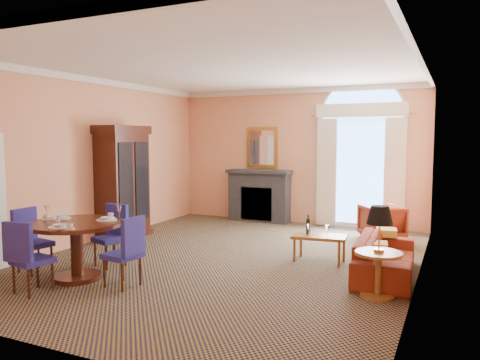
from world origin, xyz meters
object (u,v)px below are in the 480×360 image
at_px(dining_table, 77,238).
at_px(coffee_table, 319,237).
at_px(armoire, 122,184).
at_px(sofa, 385,257).
at_px(side_table, 379,241).
at_px(armchair, 382,222).

xyz_separation_m(dining_table, coffee_table, (2.90, 2.42, -0.20)).
bearing_deg(armoire, dining_table, -64.04).
bearing_deg(sofa, coffee_table, 68.44).
xyz_separation_m(dining_table, side_table, (4.06, 1.05, 0.12)).
bearing_deg(dining_table, side_table, 14.52).
distance_m(dining_table, armchair, 5.88).
bearing_deg(coffee_table, armoire, 169.85).
distance_m(armoire, side_table, 5.55).
distance_m(armoire, sofa, 5.36).
bearing_deg(armchair, coffee_table, 37.17).
bearing_deg(armchair, sofa, 63.55).
distance_m(dining_table, sofa, 4.52).
bearing_deg(dining_table, armchair, 52.31).
xyz_separation_m(sofa, armchair, (-0.42, 2.60, 0.06)).
xyz_separation_m(armoire, armchair, (4.85, 2.06, -0.75)).
bearing_deg(armchair, armoire, -12.60).
xyz_separation_m(armchair, coffee_table, (-0.69, -2.23, 0.07)).
bearing_deg(coffee_table, side_table, -57.41).
bearing_deg(side_table, coffee_table, 130.41).
xyz_separation_m(sofa, coffee_table, (-1.11, 0.36, 0.12)).
relative_size(dining_table, armchair, 1.75).
xyz_separation_m(armoire, dining_table, (1.26, -2.58, -0.49)).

